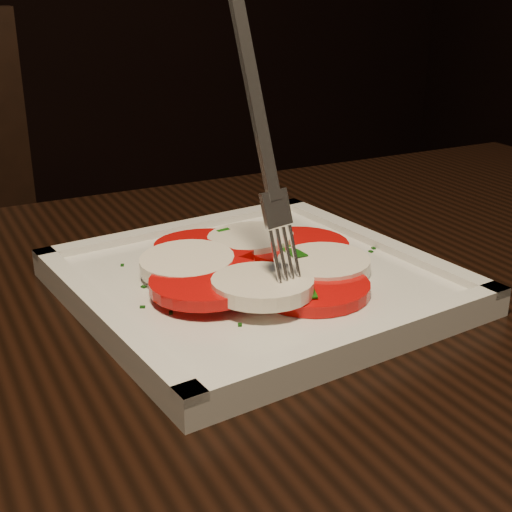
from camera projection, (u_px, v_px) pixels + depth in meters
The scene contains 4 objects.
table at pixel (235, 508), 0.46m from camera, with size 1.23×0.85×0.75m.
plate at pixel (256, 285), 0.52m from camera, with size 0.25×0.25×0.01m, color silver.
caprese_salad at pixel (256, 264), 0.52m from camera, with size 0.20×0.20×0.02m.
fork at pixel (254, 131), 0.46m from camera, with size 0.02×0.06×0.18m, color white, non-canonical shape.
Camera 1 is at (-0.36, -0.09, 0.97)m, focal length 50.00 mm.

